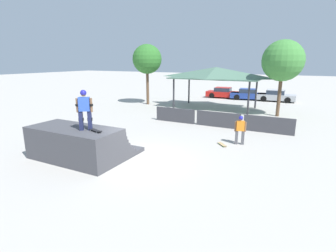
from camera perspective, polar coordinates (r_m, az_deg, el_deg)
The scene contains 13 objects.
ground_plane at distance 12.37m, azimuth -6.60°, elevation -7.30°, with size 160.00×160.00×0.00m, color #ADA8A0.
quarter_pipe_ramp at distance 13.01m, azimuth -18.76°, elevation -3.70°, with size 4.39×3.47×1.53m.
skater_on_deck at distance 11.81m, azimuth -17.74°, elevation 3.90°, with size 0.72×0.54×1.76m.
skateboard_on_deck at distance 11.64m, azimuth -15.50°, elevation -0.90°, with size 0.86×0.44×0.09m.
bystander_walking at distance 14.75m, azimuth 15.46°, elevation -0.36°, with size 0.63×0.32×1.60m.
skateboard_on_ground at distance 14.55m, azimuth 11.75°, elevation -3.95°, with size 0.68×0.73×0.09m.
barrier_fence at distance 18.38m, azimuth 10.84°, elevation 1.38°, with size 9.69×0.12×1.05m.
pavilion_shelter at distance 25.29m, azimuth 10.38°, elevation 11.27°, with size 8.15×4.36×3.89m.
tree_beside_pavilion at distance 23.08m, azimuth 23.72°, elevation 12.84°, with size 3.23×3.23×6.08m.
tree_far_back at distance 27.38m, azimuth -4.57°, elevation 14.26°, with size 2.95×2.95×6.08m.
parked_car_red at distance 32.98m, azimuth 11.97°, elevation 7.05°, with size 4.16×1.89×1.27m.
parked_car_blue at distance 32.20m, azimuth 17.10°, elevation 6.57°, with size 4.25×2.08×1.27m.
parked_car_silver at distance 31.88m, azimuth 22.46°, elevation 6.05°, with size 4.04×1.75×1.27m.
Camera 1 is at (6.52, -9.50, 4.51)m, focal length 28.00 mm.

